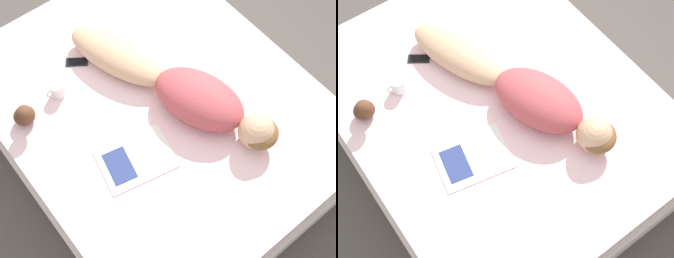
# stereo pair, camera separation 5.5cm
# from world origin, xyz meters

# --- Properties ---
(ground_plane) EXTENTS (12.00, 12.00, 0.00)m
(ground_plane) POSITION_xyz_m (0.00, 0.00, 0.00)
(ground_plane) COLOR #4C4742
(bed) EXTENTS (1.76, 2.18, 0.53)m
(bed) POSITION_xyz_m (0.00, 0.00, 0.26)
(bed) COLOR beige
(bed) RESTS_ON ground_plane
(person) EXTENTS (0.64, 1.41, 0.22)m
(person) POSITION_xyz_m (-0.12, 0.08, 0.63)
(person) COLOR tan
(person) RESTS_ON bed
(open_magazine) EXTENTS (0.45, 0.37, 0.01)m
(open_magazine) POSITION_xyz_m (0.33, 0.24, 0.53)
(open_magazine) COLOR white
(open_magazine) RESTS_ON bed
(coffee_mug) EXTENTS (0.12, 0.09, 0.10)m
(coffee_mug) POSITION_xyz_m (0.42, -0.39, 0.58)
(coffee_mug) COLOR white
(coffee_mug) RESTS_ON bed
(cell_phone) EXTENTS (0.15, 0.13, 0.01)m
(cell_phone) POSITION_xyz_m (0.21, -0.52, 0.53)
(cell_phone) COLOR black
(cell_phone) RESTS_ON bed
(plush_toy) EXTENTS (0.13, 0.15, 0.18)m
(plush_toy) POSITION_xyz_m (0.67, -0.34, 0.61)
(plush_toy) COLOR brown
(plush_toy) RESTS_ON bed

